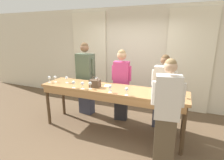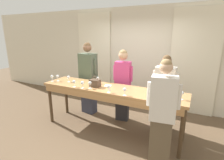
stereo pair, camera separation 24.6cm
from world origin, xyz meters
name	(u,v)px [view 1 (the left image)]	position (x,y,z in m)	size (l,w,h in m)	color
ground_plane	(111,130)	(0.00, 0.00, 0.00)	(18.00, 18.00, 0.00)	brown
wall_back	(134,57)	(0.00, 1.81, 1.40)	(12.00, 0.06, 2.80)	beige
curtain_panel_left	(90,57)	(-1.47, 1.74, 1.34)	(1.15, 0.03, 2.69)	#EFE5C6
curtain_panel_right	(189,62)	(1.47, 1.74, 1.34)	(1.15, 0.03, 2.69)	#EFE5C6
tasting_bar	(110,92)	(0.00, -0.02, 0.89)	(3.06, 0.70, 0.98)	#B27F4C
wine_bottle	(162,86)	(1.00, 0.17, 1.10)	(0.08, 0.08, 0.31)	black
handbag	(95,83)	(-0.33, -0.07, 1.06)	(0.21, 0.15, 0.23)	brown
wine_glass_front_left	(97,79)	(-0.41, 0.18, 1.09)	(0.07, 0.07, 0.15)	white
wine_glass_front_mid	(55,77)	(-1.36, -0.07, 1.09)	(0.07, 0.07, 0.15)	white
wine_glass_front_right	(160,91)	(1.01, -0.14, 1.09)	(0.07, 0.07, 0.15)	white
wine_glass_center_left	(127,89)	(0.44, -0.30, 1.09)	(0.07, 0.07, 0.15)	white
wine_glass_center_mid	(170,90)	(1.16, -0.02, 1.09)	(0.07, 0.07, 0.15)	white
wine_glass_center_right	(49,78)	(-1.46, -0.15, 1.09)	(0.07, 0.07, 0.15)	white
wine_glass_back_left	(82,84)	(-0.50, -0.28, 1.09)	(0.07, 0.07, 0.15)	white
wine_glass_back_mid	(183,92)	(1.38, -0.06, 1.09)	(0.07, 0.07, 0.15)	white
wine_glass_back_right	(90,84)	(-0.36, -0.22, 1.09)	(0.07, 0.07, 0.15)	white
wine_glass_near_host	(74,83)	(-0.71, -0.29, 1.09)	(0.07, 0.07, 0.15)	white
wine_glass_by_bottle	(67,78)	(-1.07, -0.02, 1.09)	(0.07, 0.07, 0.15)	white
wine_glass_by_handbag	(110,87)	(0.10, -0.28, 1.09)	(0.07, 0.07, 0.15)	white
napkin	(108,86)	(-0.12, 0.11, 0.98)	(0.17, 0.17, 0.00)	white
pen	(110,90)	(0.05, -0.14, 0.98)	(0.10, 0.09, 0.01)	#193399
guest_olive_jacket	(86,79)	(-0.94, 0.58, 0.95)	(0.55, 0.31, 1.86)	#383D51
guest_pink_top	(121,84)	(0.03, 0.58, 0.92)	(0.47, 0.26, 1.72)	#28282D
guest_cream_sweater	(163,92)	(0.99, 0.58, 0.84)	(0.53, 0.25, 1.65)	#383D51
host_pouring	(166,114)	(1.18, -0.64, 0.90)	(0.48, 0.28, 1.74)	brown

